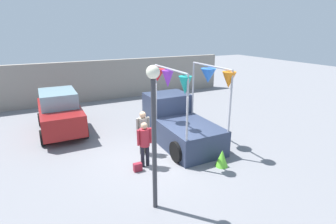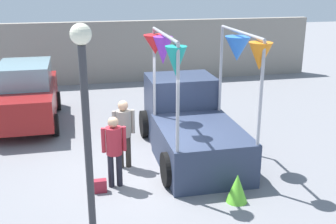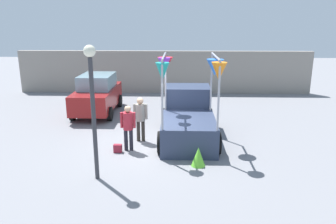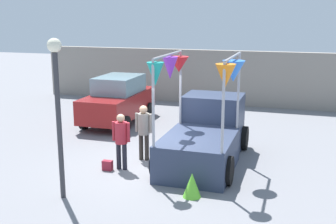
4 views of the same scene
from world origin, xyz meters
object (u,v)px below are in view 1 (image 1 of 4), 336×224
object	(u,v)px
parked_car	(60,112)
person_vendor	(143,129)
handbag	(138,167)
folded_kite_bundle_lime	(222,158)
street_lamp	(154,119)
vendor_truck	(177,120)
person_customer	(145,140)

from	to	relation	value
parked_car	person_vendor	size ratio (longest dim) A/B	2.40
handbag	folded_kite_bundle_lime	bearing A→B (deg)	-20.38
handbag	folded_kite_bundle_lime	world-z (taller)	folded_kite_bundle_lime
street_lamp	parked_car	bearing A→B (deg)	103.37
street_lamp	folded_kite_bundle_lime	bearing A→B (deg)	17.85
person_vendor	folded_kite_bundle_lime	xyz separation A→B (m)	(2.03, -2.13, -0.71)
vendor_truck	handbag	size ratio (longest dim) A/B	14.71
handbag	person_vendor	bearing A→B (deg)	59.31
person_vendor	street_lamp	world-z (taller)	street_lamp
street_lamp	folded_kite_bundle_lime	world-z (taller)	street_lamp
person_vendor	parked_car	bearing A→B (deg)	123.55
vendor_truck	person_customer	world-z (taller)	vendor_truck
parked_car	street_lamp	world-z (taller)	street_lamp
parked_car	person_customer	world-z (taller)	parked_car
parked_car	street_lamp	distance (m)	7.25
vendor_truck	parked_car	world-z (taller)	vendor_truck
street_lamp	person_customer	bearing A→B (deg)	74.81
folded_kite_bundle_lime	parked_car	bearing A→B (deg)	127.49
person_customer	handbag	distance (m)	0.91
handbag	person_customer	bearing A→B (deg)	29.74
vendor_truck	person_customer	size ratio (longest dim) A/B	2.58
parked_car	street_lamp	size ratio (longest dim) A/B	1.06
parked_car	person_vendor	bearing A→B (deg)	-56.45
parked_car	person_vendor	distance (m)	4.59
handbag	street_lamp	world-z (taller)	street_lamp
person_vendor	folded_kite_bundle_lime	distance (m)	3.02
vendor_truck	person_customer	distance (m)	2.57
vendor_truck	folded_kite_bundle_lime	distance (m)	2.79
vendor_truck	handbag	distance (m)	3.06
parked_car	person_vendor	world-z (taller)	parked_car
vendor_truck	handbag	world-z (taller)	vendor_truck
handbag	folded_kite_bundle_lime	xyz separation A→B (m)	(2.70, -1.00, 0.16)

